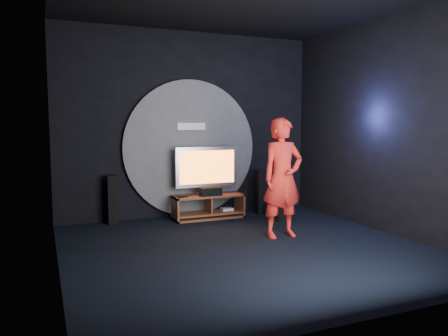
{
  "coord_description": "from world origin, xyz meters",
  "views": [
    {
      "loc": [
        -2.64,
        -5.5,
        1.78
      ],
      "look_at": [
        0.11,
        1.05,
        1.05
      ],
      "focal_mm": 35.0,
      "sensor_mm": 36.0,
      "label": 1
    }
  ],
  "objects_px": {
    "player": "(283,178)",
    "subwoofer": "(281,211)",
    "tower_speaker_left": "(112,200)",
    "media_console": "(209,208)",
    "tv": "(207,168)",
    "tower_speaker_right": "(260,192)"
  },
  "relations": [
    {
      "from": "player",
      "to": "subwoofer",
      "type": "bearing_deg",
      "value": 59.81
    },
    {
      "from": "subwoofer",
      "to": "tower_speaker_left",
      "type": "bearing_deg",
      "value": 163.83
    },
    {
      "from": "subwoofer",
      "to": "player",
      "type": "xyz_separation_m",
      "value": [
        -0.62,
        -1.08,
        0.77
      ]
    },
    {
      "from": "tower_speaker_left",
      "to": "subwoofer",
      "type": "xyz_separation_m",
      "value": [
        2.94,
        -0.85,
        -0.27
      ]
    },
    {
      "from": "media_console",
      "to": "tv",
      "type": "height_order",
      "value": "tv"
    },
    {
      "from": "tv",
      "to": "player",
      "type": "bearing_deg",
      "value": -71.09
    },
    {
      "from": "tower_speaker_right",
      "to": "tv",
      "type": "bearing_deg",
      "value": 178.51
    },
    {
      "from": "tower_speaker_left",
      "to": "tower_speaker_right",
      "type": "height_order",
      "value": "same"
    },
    {
      "from": "media_console",
      "to": "player",
      "type": "relative_size",
      "value": 0.72
    },
    {
      "from": "tower_speaker_right",
      "to": "player",
      "type": "distance_m",
      "value": 1.87
    },
    {
      "from": "tower_speaker_left",
      "to": "tv",
      "type": "bearing_deg",
      "value": -5.86
    },
    {
      "from": "tower_speaker_right",
      "to": "subwoofer",
      "type": "bearing_deg",
      "value": -80.94
    },
    {
      "from": "player",
      "to": "tv",
      "type": "bearing_deg",
      "value": 108.48
    },
    {
      "from": "tower_speaker_right",
      "to": "player",
      "type": "height_order",
      "value": "player"
    },
    {
      "from": "media_console",
      "to": "tower_speaker_left",
      "type": "relative_size",
      "value": 1.54
    },
    {
      "from": "tv",
      "to": "tower_speaker_right",
      "type": "height_order",
      "value": "tv"
    },
    {
      "from": "tv",
      "to": "subwoofer",
      "type": "bearing_deg",
      "value": -28.99
    },
    {
      "from": "tower_speaker_right",
      "to": "player",
      "type": "relative_size",
      "value": 0.47
    },
    {
      "from": "tower_speaker_left",
      "to": "player",
      "type": "relative_size",
      "value": 0.47
    },
    {
      "from": "tv",
      "to": "subwoofer",
      "type": "xyz_separation_m",
      "value": [
        1.22,
        -0.68,
        -0.77
      ]
    },
    {
      "from": "player",
      "to": "tower_speaker_right",
      "type": "bearing_deg",
      "value": 72.97
    },
    {
      "from": "media_console",
      "to": "player",
      "type": "bearing_deg",
      "value": -70.61
    }
  ]
}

